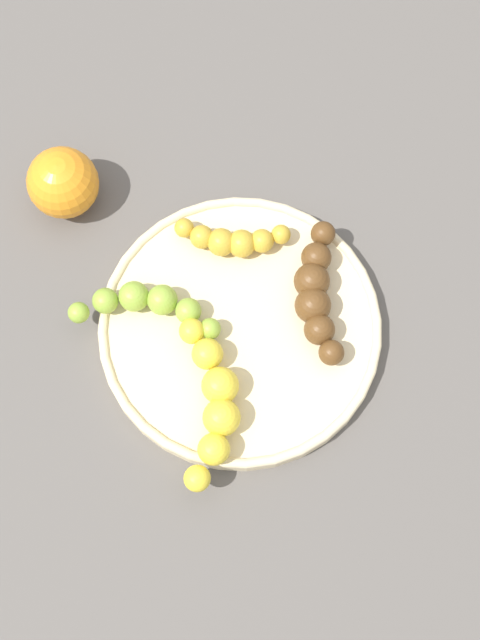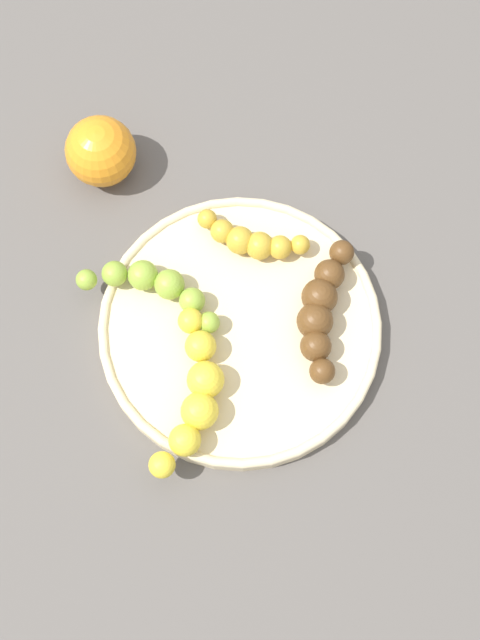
% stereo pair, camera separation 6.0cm
% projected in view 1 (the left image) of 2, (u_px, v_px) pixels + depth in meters
% --- Properties ---
extents(ground_plane, '(2.40, 2.40, 0.00)m').
position_uv_depth(ground_plane, '(240.00, 332.00, 0.90)').
color(ground_plane, '#56514C').
extents(fruit_bowl, '(0.29, 0.29, 0.02)m').
position_uv_depth(fruit_bowl, '(240.00, 328.00, 0.89)').
color(fruit_bowl, beige).
rests_on(fruit_bowl, ground_plane).
extents(banana_yellow, '(0.13, 0.13, 0.04)m').
position_uv_depth(banana_yellow, '(213.00, 402.00, 0.83)').
color(banana_yellow, yellow).
rests_on(banana_yellow, fruit_bowl).
extents(banana_overripe, '(0.12, 0.11, 0.04)m').
position_uv_depth(banana_overripe, '(317.00, 293.00, 0.87)').
color(banana_overripe, '#593819').
rests_on(banana_overripe, fruit_bowl).
extents(banana_spotted, '(0.08, 0.10, 0.03)m').
position_uv_depth(banana_spotted, '(232.00, 240.00, 0.89)').
color(banana_spotted, gold).
rests_on(banana_spotted, fruit_bowl).
extents(banana_green, '(0.10, 0.13, 0.03)m').
position_uv_depth(banana_green, '(147.00, 304.00, 0.87)').
color(banana_green, '#8CAD38').
rests_on(banana_green, fruit_bowl).
extents(orange_fruit, '(0.08, 0.08, 0.08)m').
position_uv_depth(orange_fruit, '(63.00, 183.00, 0.91)').
color(orange_fruit, orange).
rests_on(orange_fruit, ground_plane).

